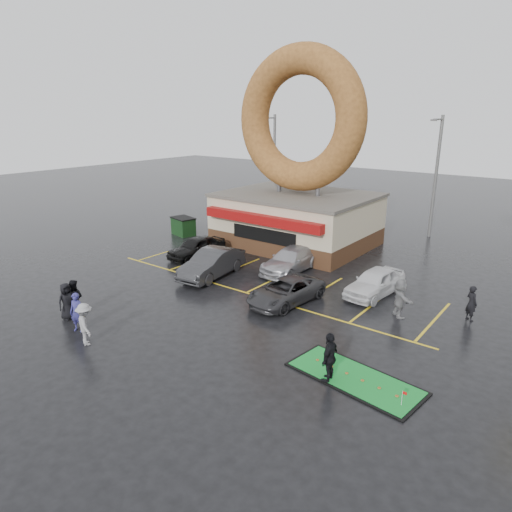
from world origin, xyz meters
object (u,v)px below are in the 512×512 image
Objects in this scene: car_black at (197,247)px; putting_green at (354,378)px; streetlight_left at (274,163)px; person_blue at (77,312)px; dumpster at (183,227)px; car_silver at (291,260)px; person_cameraman at (330,357)px; car_white at (375,282)px; car_grey at (286,291)px; donut_shop at (298,183)px; streetlight_mid at (436,174)px; car_dgrey at (212,263)px.

car_black is 0.81× the size of putting_green.
streetlight_left is 14.71m from car_black.
person_blue reaches higher than dumpster.
car_silver is 11.87m from person_cameraman.
car_black is 1.00× the size of car_white.
streetlight_left is at bearing 133.58° from car_grey.
car_silver is 0.94× the size of putting_green.
putting_green is at bearing -5.68° from person_blue.
donut_shop reaches higher than car_grey.
streetlight_mid is at bearing 4.09° from streetlight_left.
streetlight_left is 17.58m from car_dgrey.
person_cameraman reaches higher than car_grey.
person_cameraman reaches higher than car_dgrey.
donut_shop is at bearing 152.81° from car_white.
putting_green is at bearing 129.78° from person_cameraman.
person_cameraman reaches higher than car_black.
dumpster is at bearing 149.97° from car_black.
car_white is at bearing 12.41° from car_dgrey.
person_blue is at bearing -46.61° from dumpster.
car_grey is (5.58, -0.59, -0.17)m from car_dgrey.
streetlight_mid is 26.68m from person_blue.
car_black is 0.93× the size of car_grey.
dumpster is (-8.42, -3.15, -3.81)m from donut_shop.
streetlight_mid is at bearing 102.99° from car_white.
dumpster is at bearing 168.46° from car_silver.
streetlight_mid is 1.77× the size of putting_green.
streetlight_mid is at bearing 49.87° from person_blue.
car_grey is 0.88× the size of putting_green.
putting_green is at bearing -46.62° from car_silver.
car_white is at bearing -171.66° from person_cameraman.
putting_green is at bearing -50.47° from donut_shop.
person_cameraman reaches higher than dumpster.
person_blue is at bearing -161.10° from putting_green.
car_grey is 2.55× the size of person_blue.
donut_shop is 9.87m from streetlight_left.
person_cameraman is at bearing -17.25° from dumpster.
person_blue is at bearing -119.50° from car_white.
car_grey is 9.80m from person_blue.
donut_shop is 1.50× the size of streetlight_left.
car_dgrey is at bearing -132.38° from car_silver.
putting_green is at bearing -64.42° from car_white.
person_blue is (-5.47, -8.13, 0.26)m from car_grey.
car_dgrey is 0.94× the size of putting_green.
streetlight_left is 2.02× the size of car_grey.
car_black is at bearing -75.42° from streetlight_left.
streetlight_left is at bearing 106.51° from car_dgrey.
person_blue is (-3.00, -12.28, 0.19)m from car_silver.
streetlight_left is 27.89m from putting_green.
person_cameraman is 0.37× the size of putting_green.
donut_shop reaches higher than person_cameraman.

